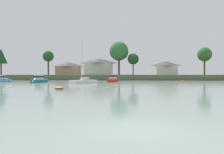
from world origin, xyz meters
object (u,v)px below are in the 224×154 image
cruiser_teal (38,81)px  cruiser_red (113,80)px  cruiser_skyblue (1,80)px  dinghy_orange (183,82)px  mooring_buoy_red (157,82)px  dinghy_wood (59,88)px  sailboat_white (84,82)px

cruiser_teal → cruiser_red: bearing=23.7°
cruiser_skyblue → dinghy_orange: cruiser_skyblue is taller
cruiser_teal → mooring_buoy_red: bearing=14.4°
dinghy_wood → mooring_buoy_red: size_ratio=5.96×
mooring_buoy_red → cruiser_skyblue: bearing=-173.0°
cruiser_skyblue → mooring_buoy_red: bearing=7.0°
cruiser_skyblue → mooring_buoy_red: cruiser_skyblue is taller
cruiser_red → cruiser_teal: bearing=-156.3°
sailboat_white → mooring_buoy_red: bearing=34.9°
cruiser_red → dinghy_wood: 36.66m
dinghy_orange → cruiser_teal: bearing=-172.5°
cruiser_teal → mooring_buoy_red: (32.88, 8.43, -0.43)m
cruiser_teal → cruiser_skyblue: size_ratio=0.91×
dinghy_wood → dinghy_orange: bearing=51.9°
dinghy_orange → mooring_buoy_red: 7.65m
cruiser_red → mooring_buoy_red: 13.02m
cruiser_skyblue → dinghy_wood: (26.26, -30.40, -0.36)m
cruiser_teal → cruiser_skyblue: (-12.10, 2.91, -0.03)m
dinghy_orange → cruiser_red: size_ratio=0.34×
sailboat_white → cruiser_red: bearing=65.4°
dinghy_orange → dinghy_wood: dinghy_orange is taller
cruiser_skyblue → dinghy_wood: size_ratio=2.88×
cruiser_red → sailboat_white: sailboat_white is taller
cruiser_skyblue → sailboat_white: 26.86m
sailboat_white → cruiser_skyblue: bearing=162.7°
cruiser_red → dinghy_wood: size_ratio=3.15×
cruiser_skyblue → cruiser_red: (31.96, 5.81, 0.05)m
cruiser_red → dinghy_wood: cruiser_red is taller
cruiser_teal → dinghy_wood: bearing=-62.7°
cruiser_teal → cruiser_red: 21.69m
cruiser_teal → cruiser_skyblue: bearing=166.5°
cruiser_teal → cruiser_skyblue: 12.44m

